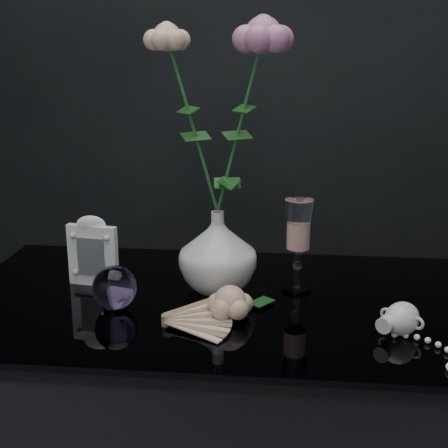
# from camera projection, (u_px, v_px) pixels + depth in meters

# --- Properties ---
(vase) EXTENTS (0.18, 0.18, 0.16)m
(vase) POSITION_uv_depth(u_px,v_px,m) (218.00, 251.00, 1.25)
(vase) COLOR silver
(vase) RESTS_ON table
(wine_glass) EXTENTS (0.07, 0.07, 0.19)m
(wine_glass) POSITION_uv_depth(u_px,v_px,m) (298.00, 246.00, 1.24)
(wine_glass) COLOR white
(wine_glass) RESTS_ON table
(picture_frame) EXTENTS (0.12, 0.10, 0.15)m
(picture_frame) POSITION_uv_depth(u_px,v_px,m) (93.00, 251.00, 1.27)
(picture_frame) COLOR white
(picture_frame) RESTS_ON table
(paperweight) EXTENTS (0.10, 0.10, 0.08)m
(paperweight) POSITION_uv_depth(u_px,v_px,m) (114.00, 288.00, 1.17)
(paperweight) COLOR #9974BC
(paperweight) RESTS_ON table
(paper_fan) EXTENTS (0.25, 0.20, 0.02)m
(paper_fan) POSITION_uv_depth(u_px,v_px,m) (165.00, 319.00, 1.10)
(paper_fan) COLOR beige
(paper_fan) RESTS_ON table
(loose_rose) EXTENTS (0.20, 0.22, 0.06)m
(loose_rose) POSITION_uv_depth(u_px,v_px,m) (230.00, 302.00, 1.13)
(loose_rose) COLOR #D8A68B
(loose_rose) RESTS_ON table
(pearl_jar) EXTENTS (0.28, 0.28, 0.06)m
(pearl_jar) POSITION_uv_depth(u_px,v_px,m) (402.00, 317.00, 1.07)
(pearl_jar) COLOR silver
(pearl_jar) RESTS_ON table
(roses) EXTENTS (0.25, 0.12, 0.42)m
(roses) POSITION_uv_depth(u_px,v_px,m) (222.00, 105.00, 1.17)
(roses) COLOR beige
(roses) RESTS_ON vase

